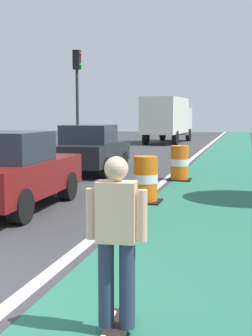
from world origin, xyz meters
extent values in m
cube|color=#286B51|center=(2.40, 12.00, 0.00)|extent=(2.50, 80.00, 0.01)
cube|color=silver|center=(0.90, 12.00, 0.01)|extent=(0.20, 80.00, 0.01)
cube|color=black|center=(2.21, -0.18, 0.07)|extent=(0.29, 0.82, 0.02)
cylinder|color=silver|center=(2.26, 0.08, 0.06)|extent=(0.05, 0.11, 0.11)
cylinder|color=silver|center=(2.11, 0.07, 0.06)|extent=(0.05, 0.11, 0.11)
cylinder|color=#2D3851|center=(2.31, -0.17, 0.49)|extent=(0.15, 0.15, 0.82)
cylinder|color=#2D3851|center=(2.11, -0.19, 0.49)|extent=(0.15, 0.15, 0.82)
cube|color=beige|center=(2.21, -0.18, 1.18)|extent=(0.38, 0.25, 0.56)
cylinder|color=beige|center=(2.45, -0.16, 1.15)|extent=(0.09, 0.09, 0.48)
cylinder|color=beige|center=(1.97, -0.20, 1.15)|extent=(0.09, 0.09, 0.48)
sphere|color=beige|center=(2.21, -0.18, 1.58)|extent=(0.22, 0.22, 0.22)
cube|color=maroon|center=(-1.61, 4.81, 0.70)|extent=(1.96, 4.15, 0.72)
cube|color=#232D38|center=(-1.60, 4.56, 1.38)|extent=(1.67, 1.77, 0.64)
cylinder|color=black|center=(-2.46, 6.06, 0.34)|extent=(0.30, 0.69, 0.68)
cylinder|color=black|center=(-0.82, 6.11, 0.34)|extent=(0.30, 0.69, 0.68)
cylinder|color=black|center=(-0.75, 3.56, 0.34)|extent=(0.30, 0.69, 0.68)
cube|color=black|center=(-1.97, 11.20, 0.70)|extent=(1.92, 4.14, 0.72)
cube|color=#232D38|center=(-1.96, 10.95, 1.38)|extent=(1.65, 1.75, 0.64)
cylinder|color=black|center=(-2.81, 12.45, 0.34)|extent=(0.29, 0.69, 0.68)
cylinder|color=black|center=(-1.17, 12.49, 0.34)|extent=(0.29, 0.69, 0.68)
cylinder|color=black|center=(-2.76, 9.91, 0.34)|extent=(0.29, 0.69, 0.68)
cylinder|color=black|center=(-1.12, 9.94, 0.34)|extent=(0.29, 0.69, 0.68)
cylinder|color=orange|center=(1.07, 6.30, 0.25)|extent=(0.56, 0.56, 0.42)
cylinder|color=white|center=(1.07, 6.30, 0.57)|extent=(0.57, 0.57, 0.21)
cylinder|color=orange|center=(1.07, 6.30, 0.88)|extent=(0.56, 0.56, 0.42)
cube|color=black|center=(1.07, 6.30, 0.02)|extent=(0.73, 0.73, 0.04)
cylinder|color=orange|center=(1.33, 10.14, 0.25)|extent=(0.56, 0.56, 0.42)
cylinder|color=white|center=(1.33, 10.14, 0.57)|extent=(0.57, 0.57, 0.21)
cylinder|color=orange|center=(1.33, 10.14, 0.88)|extent=(0.56, 0.56, 0.42)
cube|color=black|center=(1.33, 10.14, 0.02)|extent=(0.73, 0.73, 0.04)
cube|color=silver|center=(-2.27, 28.09, 1.98)|extent=(2.59, 5.71, 2.50)
cube|color=silver|center=(-2.07, 31.93, 1.53)|extent=(2.30, 2.01, 2.10)
cylinder|color=black|center=(-3.11, 31.78, 0.48)|extent=(0.35, 0.97, 0.96)
cylinder|color=black|center=(-1.05, 31.68, 0.48)|extent=(0.35, 0.97, 0.96)
cylinder|color=black|center=(-3.37, 26.74, 0.48)|extent=(0.35, 0.97, 0.96)
cylinder|color=black|center=(-1.31, 26.63, 0.48)|extent=(0.35, 0.97, 0.96)
cylinder|color=#2D2D2D|center=(-4.60, 16.81, 2.10)|extent=(0.14, 0.14, 4.20)
cube|color=black|center=(-4.60, 16.81, 4.65)|extent=(0.32, 0.32, 0.90)
sphere|color=red|center=(-4.43, 16.81, 4.91)|extent=(0.16, 0.16, 0.16)
sphere|color=green|center=(-4.43, 16.81, 4.39)|extent=(0.16, 0.16, 0.16)
camera|label=1|loc=(3.34, -4.14, 2.06)|focal=49.05mm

